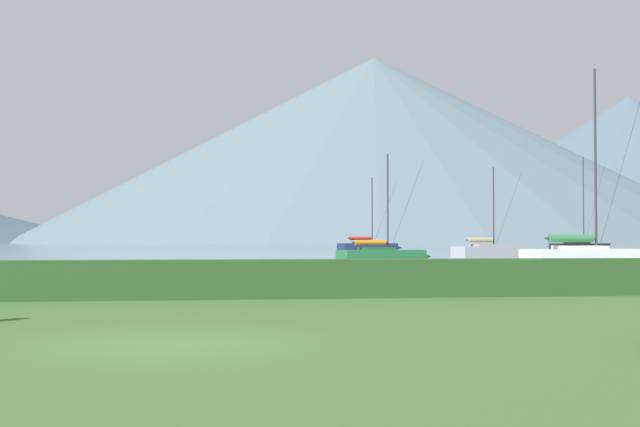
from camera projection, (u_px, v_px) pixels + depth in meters
ground_plane at (173, 345)px, 14.40m from camera, size 1000.00×1000.00×0.00m
harbor_water at (198, 248)px, 150.03m from camera, size 320.00×246.00×0.00m
hedge_line at (185, 279)px, 25.31m from camera, size 80.00×1.20×1.16m
sailboat_slip_0 at (382, 255)px, 59.44m from camera, size 7.14×3.40×7.70m
sailboat_slip_1 at (588, 257)px, 48.76m from camera, size 8.60×3.41×11.61m
sailboat_slip_2 at (490, 251)px, 76.30m from camera, size 7.76×4.05×8.16m
sailboat_slip_3 at (368, 247)px, 104.00m from camera, size 8.42×4.00×9.24m
sailboat_slip_5 at (580, 247)px, 102.05m from camera, size 8.39×4.02×11.51m
distant_hill_west_ridge at (629, 169)px, 415.30m from camera, size 235.34×235.34×71.00m
distant_hill_central_peak at (374, 150)px, 332.41m from camera, size 270.98×270.98×72.35m
distant_hill_far_shoulder at (467, 178)px, 423.24m from camera, size 290.48×290.48×63.08m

